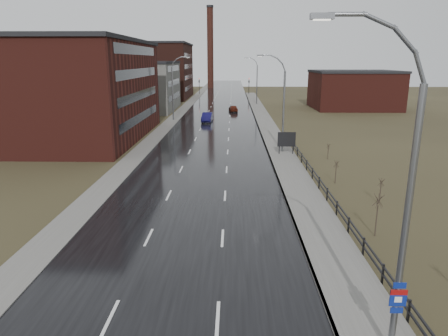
{
  "coord_description": "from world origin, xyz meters",
  "views": [
    {
      "loc": [
        2.9,
        -10.69,
        10.7
      ],
      "look_at": [
        2.26,
        17.73,
        3.0
      ],
      "focal_mm": 32.0,
      "sensor_mm": 36.0,
      "label": 1
    }
  ],
  "objects_px": {
    "streetlight_main": "(399,204)",
    "car_near": "(207,117)",
    "car_far": "(233,109)",
    "billboard": "(287,140)"
  },
  "relations": [
    {
      "from": "car_far",
      "to": "streetlight_main",
      "type": "bearing_deg",
      "value": 87.46
    },
    {
      "from": "streetlight_main",
      "to": "car_near",
      "type": "distance_m",
      "value": 59.46
    },
    {
      "from": "billboard",
      "to": "car_far",
      "type": "distance_m",
      "value": 40.69
    },
    {
      "from": "streetlight_main",
      "to": "billboard",
      "type": "xyz_separation_m",
      "value": [
        0.63,
        32.64,
        -4.25
      ]
    },
    {
      "from": "streetlight_main",
      "to": "car_near",
      "type": "bearing_deg",
      "value": 99.89
    },
    {
      "from": "billboard",
      "to": "car_far",
      "type": "xyz_separation_m",
      "value": [
        -6.13,
        40.21,
        -1.1
      ]
    },
    {
      "from": "streetlight_main",
      "to": "car_far",
      "type": "relative_size",
      "value": 2.91
    },
    {
      "from": "billboard",
      "to": "car_near",
      "type": "distance_m",
      "value": 27.9
    },
    {
      "from": "car_near",
      "to": "car_far",
      "type": "xyz_separation_m",
      "value": [
        4.67,
        14.5,
        -0.1
      ]
    },
    {
      "from": "car_far",
      "to": "billboard",
      "type": "bearing_deg",
      "value": 91.81
    }
  ]
}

